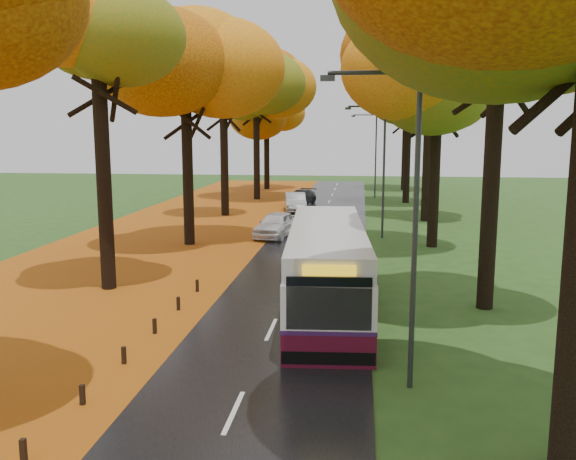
% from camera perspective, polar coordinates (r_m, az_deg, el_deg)
% --- Properties ---
extents(road, '(6.50, 90.00, 0.04)m').
position_cam_1_polar(road, '(32.87, 1.74, -2.07)').
color(road, black).
rests_on(road, ground).
extents(centre_line, '(0.12, 90.00, 0.01)m').
position_cam_1_polar(centre_line, '(32.86, 1.74, -2.03)').
color(centre_line, silver).
rests_on(centre_line, road).
extents(leaf_verge, '(12.00, 90.00, 0.02)m').
position_cam_1_polar(leaf_verge, '(34.82, -13.19, -1.68)').
color(leaf_verge, '#89490C').
rests_on(leaf_verge, ground).
extents(leaf_drift, '(0.90, 90.00, 0.01)m').
position_cam_1_polar(leaf_drift, '(33.26, -3.51, -1.90)').
color(leaf_drift, '#B05012').
rests_on(leaf_drift, road).
extents(trees_left, '(9.20, 74.00, 13.88)m').
position_cam_1_polar(trees_left, '(35.71, -9.79, 14.06)').
color(trees_left, black).
rests_on(trees_left, ground).
extents(trees_right, '(9.30, 74.20, 13.96)m').
position_cam_1_polar(trees_right, '(34.41, 14.53, 14.34)').
color(trees_right, black).
rests_on(trees_right, ground).
extents(bollard_row, '(0.11, 23.51, 0.52)m').
position_cam_1_polar(bollard_row, '(14.88, -20.91, -16.31)').
color(bollard_row, black).
rests_on(bollard_row, ground).
extents(streetlamp_near, '(2.45, 0.18, 8.00)m').
position_cam_1_polar(streetlamp_near, '(15.23, 10.94, 2.26)').
color(streetlamp_near, '#333538').
rests_on(streetlamp_near, ground).
extents(streetlamp_mid, '(2.45, 0.18, 8.00)m').
position_cam_1_polar(streetlamp_mid, '(37.14, 8.59, 6.46)').
color(streetlamp_mid, '#333538').
rests_on(streetlamp_mid, ground).
extents(streetlamp_far, '(2.45, 0.18, 8.00)m').
position_cam_1_polar(streetlamp_far, '(59.12, 7.98, 7.54)').
color(streetlamp_far, '#333538').
rests_on(streetlamp_far, ground).
extents(bus, '(3.42, 11.81, 3.07)m').
position_cam_1_polar(bus, '(22.32, 3.66, -3.33)').
color(bus, '#500C21').
rests_on(bus, road).
extents(car_white, '(2.62, 4.76, 1.53)m').
position_cam_1_polar(car_white, '(37.21, -1.12, 0.52)').
color(car_white, white).
rests_on(car_white, road).
extents(car_silver, '(2.28, 4.71, 1.49)m').
position_cam_1_polar(car_silver, '(48.85, 0.69, 2.63)').
color(car_silver, '#95979C').
rests_on(car_silver, road).
extents(car_dark, '(2.75, 4.65, 1.26)m').
position_cam_1_polar(car_dark, '(53.55, 1.23, 3.10)').
color(car_dark, black).
rests_on(car_dark, road).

